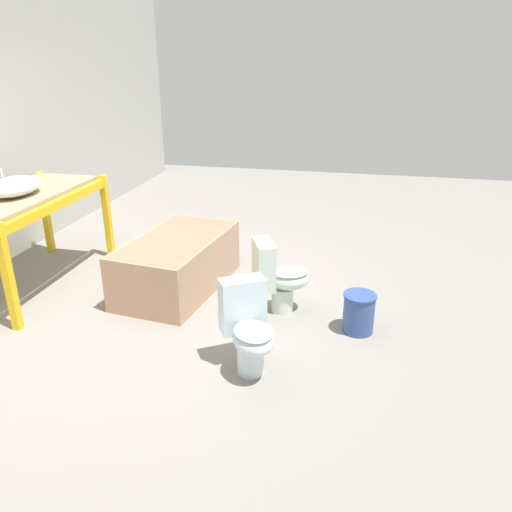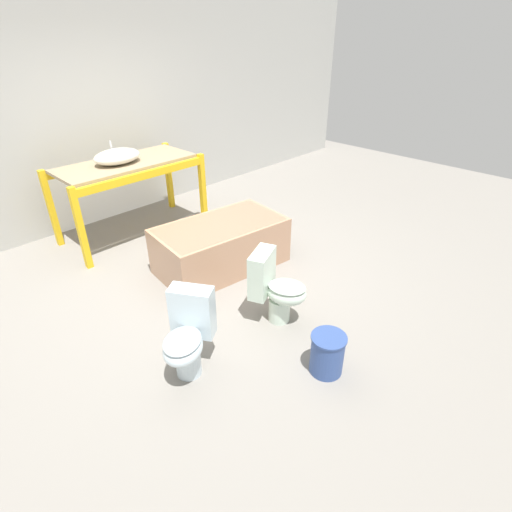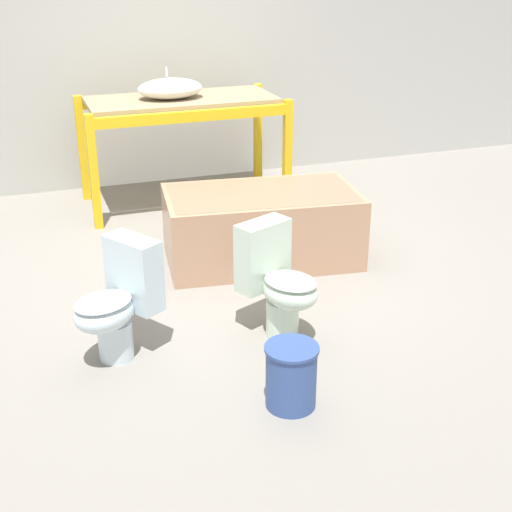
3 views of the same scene
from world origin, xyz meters
The scene contains 7 objects.
ground_plane centered at (0.00, 0.00, 0.00)m, with size 12.00×12.00×0.00m, color gray.
shelving_rack centered at (0.06, 1.52, 0.83)m, with size 1.79×0.87×0.98m.
sink_basin centered at (-0.04, 1.51, 1.06)m, with size 0.57×0.40×0.26m.
bathtub_main centered at (0.29, 0.03, 0.31)m, with size 1.51×0.95×0.54m.
toilet_near centered at (0.00, -1.05, 0.35)m, with size 0.49×0.59×0.70m.
toilet_far centered at (-0.96, -0.99, 0.35)m, with size 0.59×0.54×0.70m.
bucket_white centered at (-0.21, -1.79, 0.18)m, with size 0.28×0.28×0.35m.
Camera 1 is at (-4.08, -1.73, 2.24)m, focal length 35.00 mm.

